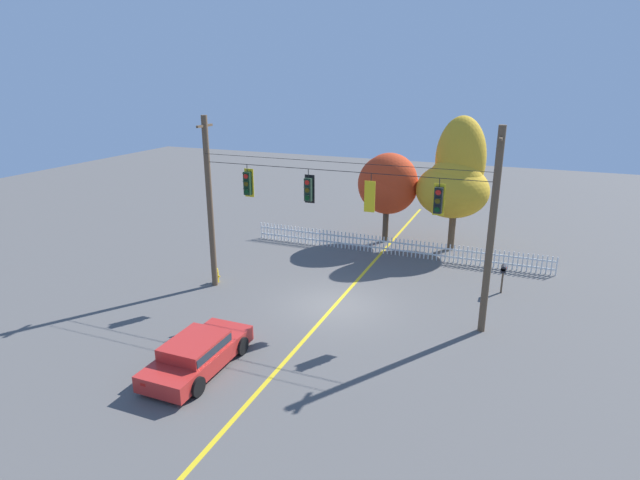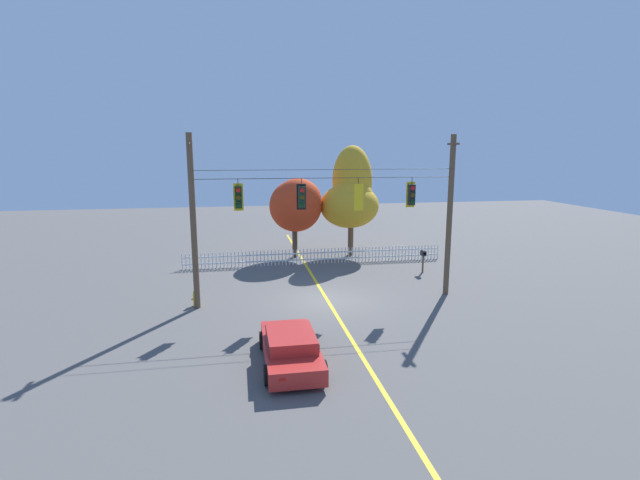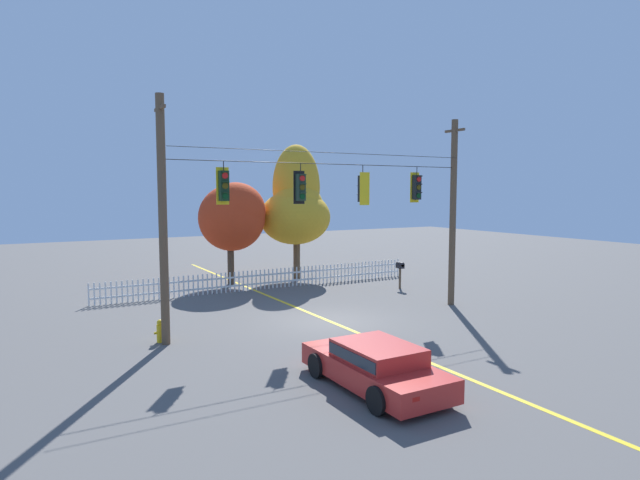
# 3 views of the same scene
# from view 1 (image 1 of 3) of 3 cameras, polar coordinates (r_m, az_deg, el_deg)

# --- Properties ---
(ground) EXTENTS (80.00, 80.00, 0.00)m
(ground) POSITION_cam_1_polar(r_m,az_deg,el_deg) (22.28, 1.67, -7.27)
(ground) COLOR #565451
(lane_centerline_stripe) EXTENTS (0.16, 36.00, 0.01)m
(lane_centerline_stripe) POSITION_cam_1_polar(r_m,az_deg,el_deg) (22.27, 1.67, -7.26)
(lane_centerline_stripe) COLOR gold
(lane_centerline_stripe) RESTS_ON ground
(signal_support_span) EXTENTS (12.38, 1.10, 7.83)m
(signal_support_span) POSITION_cam_1_polar(r_m,az_deg,el_deg) (20.90, 1.77, 2.72)
(signal_support_span) COLOR brown
(signal_support_span) RESTS_ON ground
(traffic_signal_northbound_primary) EXTENTS (0.43, 0.38, 1.43)m
(traffic_signal_northbound_primary) POSITION_cam_1_polar(r_m,az_deg,el_deg) (22.37, -8.03, 6.26)
(traffic_signal_northbound_primary) COLOR black
(traffic_signal_southbound_primary) EXTENTS (0.43, 0.38, 1.44)m
(traffic_signal_southbound_primary) POSITION_cam_1_polar(r_m,az_deg,el_deg) (21.11, -1.28, 5.65)
(traffic_signal_southbound_primary) COLOR black
(traffic_signal_eastbound_side) EXTENTS (0.43, 0.38, 1.51)m
(traffic_signal_eastbound_side) POSITION_cam_1_polar(r_m,az_deg,el_deg) (20.22, 5.64, 4.90)
(traffic_signal_eastbound_side) COLOR black
(traffic_signal_northbound_secondary) EXTENTS (0.43, 0.38, 1.44)m
(traffic_signal_northbound_secondary) POSITION_cam_1_polar(r_m,az_deg,el_deg) (19.66, 13.01, 4.34)
(traffic_signal_northbound_secondary) COLOR black
(white_picket_fence) EXTENTS (16.47, 0.06, 0.98)m
(white_picket_fence) POSITION_cam_1_polar(r_m,az_deg,el_deg) (28.46, 8.18, -0.70)
(white_picket_fence) COLOR white
(white_picket_fence) RESTS_ON ground
(autumn_maple_near_fence) EXTENTS (3.48, 3.16, 5.32)m
(autumn_maple_near_fence) POSITION_cam_1_polar(r_m,az_deg,el_deg) (29.75, 7.62, 6.35)
(autumn_maple_near_fence) COLOR #473828
(autumn_maple_near_fence) RESTS_ON ground
(autumn_maple_mid) EXTENTS (3.96, 3.60, 7.43)m
(autumn_maple_mid) POSITION_cam_1_polar(r_m,az_deg,el_deg) (29.11, 14.81, 6.55)
(autumn_maple_mid) COLOR brown
(autumn_maple_mid) RESTS_ON ground
(parked_car) EXTENTS (1.95, 4.34, 1.15)m
(parked_car) POSITION_cam_1_polar(r_m,az_deg,el_deg) (18.01, -13.46, -12.09)
(parked_car) COLOR red
(parked_car) RESTS_ON ground
(fire_hydrant) EXTENTS (0.38, 0.22, 0.74)m
(fire_hydrant) POSITION_cam_1_polar(r_m,az_deg,el_deg) (25.01, -11.44, -3.84)
(fire_hydrant) COLOR gold
(fire_hydrant) RESTS_ON ground
(roadside_mailbox) EXTENTS (0.25, 0.44, 1.33)m
(roadside_mailbox) POSITION_cam_1_polar(r_m,az_deg,el_deg) (24.52, 19.70, -3.20)
(roadside_mailbox) COLOR brown
(roadside_mailbox) RESTS_ON ground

